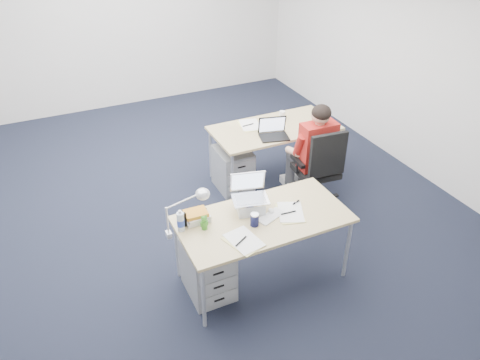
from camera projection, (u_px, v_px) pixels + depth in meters
name	position (u px, v px, depth m)	size (l,w,h in m)	color
floor	(198.00, 206.00, 5.74)	(7.00, 7.00, 0.00)	black
room	(190.00, 71.00, 4.81)	(6.02, 7.02, 2.80)	silver
desk_near	(263.00, 222.00, 4.36)	(1.60, 0.80, 0.73)	tan
desk_far	(275.00, 130.00, 5.96)	(1.60, 0.80, 0.73)	tan
office_chair	(316.00, 184.00, 5.59)	(0.73, 0.73, 1.07)	black
seated_person	(310.00, 152.00, 5.55)	(0.42, 0.73, 1.30)	#A41D17
drawer_pedestal_near	(208.00, 269.00, 4.41)	(0.40, 0.50, 0.55)	#929496
drawer_pedestal_far	(233.00, 169.00, 5.95)	(0.40, 0.50, 0.55)	#929496
silver_laptop	(250.00, 195.00, 4.33)	(0.33, 0.26, 0.35)	silver
wireless_keyboard	(271.00, 216.00, 4.34)	(0.29, 0.12, 0.01)	white
computer_mouse	(271.00, 211.00, 4.40)	(0.05, 0.09, 0.03)	white
headphones	(197.00, 211.00, 4.40)	(0.19, 0.15, 0.03)	black
can_koozie	(255.00, 220.00, 4.21)	(0.08, 0.08, 0.13)	#13163D
water_bottle	(181.00, 221.00, 4.12)	(0.07, 0.07, 0.22)	silver
bear_figurine	(204.00, 222.00, 4.16)	(0.08, 0.06, 0.15)	#247D21
book_stack	(197.00, 216.00, 4.27)	(0.22, 0.17, 0.10)	silver
cordless_phone	(184.00, 220.00, 4.19)	(0.04, 0.02, 0.15)	black
papers_left	(243.00, 241.00, 4.04)	(0.23, 0.33, 0.01)	#E1D982
papers_right	(290.00, 213.00, 4.39)	(0.23, 0.32, 0.01)	#E1D982
sunglasses	(296.00, 203.00, 4.52)	(0.09, 0.04, 0.02)	black
desk_lamp	(181.00, 213.00, 4.04)	(0.38, 0.14, 0.43)	silver
dark_laptop	(274.00, 129.00, 5.62)	(0.34, 0.33, 0.25)	black
far_cup	(282.00, 115.00, 6.11)	(0.08, 0.08, 0.11)	white
far_papers	(250.00, 126.00, 5.96)	(0.23, 0.33, 0.01)	white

